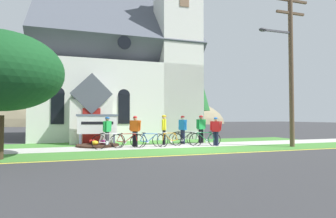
% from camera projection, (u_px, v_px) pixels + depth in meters
% --- Properties ---
extents(ground, '(140.00, 140.00, 0.00)m').
position_uv_depth(ground, '(171.00, 142.00, 17.10)').
color(ground, '#333335').
extents(sidewalk_slab, '(32.00, 2.11, 0.01)m').
position_uv_depth(sidewalk_slab, '(134.00, 147.00, 13.87)').
color(sidewalk_slab, '#B7B5AD').
rests_on(sidewalk_slab, ground).
extents(grass_verge, '(32.00, 2.37, 0.01)m').
position_uv_depth(grass_verge, '(142.00, 153.00, 11.74)').
color(grass_verge, '#427F33').
rests_on(grass_verge, ground).
extents(church_lawn, '(24.00, 2.64, 0.01)m').
position_uv_depth(church_lawn, '(127.00, 143.00, 16.14)').
color(church_lawn, '#427F33').
rests_on(church_lawn, ground).
extents(curb_paint_stripe, '(28.00, 0.16, 0.01)m').
position_uv_depth(curb_paint_stripe, '(149.00, 157.00, 10.46)').
color(curb_paint_stripe, yellow).
rests_on(curb_paint_stripe, ground).
extents(church_building, '(12.13, 12.04, 14.24)m').
position_uv_depth(church_building, '(121.00, 76.00, 22.18)').
color(church_building, silver).
rests_on(church_building, ground).
extents(church_sign, '(2.31, 0.26, 1.75)m').
position_uv_depth(church_sign, '(97.00, 125.00, 14.90)').
color(church_sign, slate).
rests_on(church_sign, ground).
extents(flower_bed, '(2.28, 2.28, 0.34)m').
position_uv_depth(flower_bed, '(98.00, 145.00, 14.37)').
color(flower_bed, '#382319').
rests_on(flower_bed, ground).
extents(bicycle_red, '(1.71, 0.52, 0.78)m').
position_uv_depth(bicycle_red, '(127.00, 141.00, 13.69)').
color(bicycle_red, black).
rests_on(bicycle_red, ground).
extents(bicycle_silver, '(1.74, 0.29, 0.79)m').
position_uv_depth(bicycle_silver, '(149.00, 140.00, 13.98)').
color(bicycle_silver, black).
rests_on(bicycle_silver, ground).
extents(bicycle_green, '(1.65, 0.60, 0.79)m').
position_uv_depth(bicycle_green, '(170.00, 140.00, 14.21)').
color(bicycle_green, black).
rests_on(bicycle_green, ground).
extents(bicycle_white, '(1.70, 0.46, 0.79)m').
position_uv_depth(bicycle_white, '(184.00, 138.00, 15.00)').
color(bicycle_white, black).
rests_on(bicycle_white, ground).
extents(bicycle_yellow, '(1.69, 0.52, 0.83)m').
position_uv_depth(bicycle_yellow, '(109.00, 141.00, 13.19)').
color(bicycle_yellow, black).
rests_on(bicycle_yellow, ground).
extents(bicycle_blue, '(1.78, 0.27, 0.81)m').
position_uv_depth(bicycle_blue, '(205.00, 139.00, 14.44)').
color(bicycle_blue, black).
rests_on(bicycle_blue, ground).
extents(cyclist_in_green_jersey, '(0.66, 0.33, 1.69)m').
position_uv_depth(cyclist_in_green_jersey, '(201.00, 127.00, 16.17)').
color(cyclist_in_green_jersey, black).
rests_on(cyclist_in_green_jersey, ground).
extents(cyclist_in_red_jersey, '(0.40, 0.66, 1.71)m').
position_uv_depth(cyclist_in_red_jersey, '(164.00, 127.00, 15.10)').
color(cyclist_in_red_jersey, black).
rests_on(cyclist_in_red_jersey, ground).
extents(cyclist_in_white_jersey, '(0.55, 0.56, 1.65)m').
position_uv_depth(cyclist_in_white_jersey, '(135.00, 129.00, 14.20)').
color(cyclist_in_white_jersey, black).
rests_on(cyclist_in_white_jersey, ground).
extents(cyclist_in_blue_jersey, '(0.48, 0.59, 1.60)m').
position_uv_depth(cyclist_in_blue_jersey, '(107.00, 129.00, 14.17)').
color(cyclist_in_blue_jersey, '#2D2D33').
rests_on(cyclist_in_blue_jersey, ground).
extents(cyclist_in_orange_jersey, '(0.51, 0.52, 1.58)m').
position_uv_depth(cyclist_in_orange_jersey, '(216.00, 129.00, 14.59)').
color(cyclist_in_orange_jersey, '#191E38').
rests_on(cyclist_in_orange_jersey, ground).
extents(cyclist_in_yellow_jersey, '(0.40, 0.77, 1.67)m').
position_uv_depth(cyclist_in_yellow_jersey, '(183.00, 127.00, 15.62)').
color(cyclist_in_yellow_jersey, '#191E38').
rests_on(cyclist_in_yellow_jersey, ground).
extents(utility_pole, '(3.12, 0.28, 8.58)m').
position_uv_depth(utility_pole, '(289.00, 59.00, 14.30)').
color(utility_pole, brown).
rests_on(utility_pole, ground).
extents(roadside_conifer, '(3.24, 3.24, 8.37)m').
position_uv_depth(roadside_conifer, '(193.00, 79.00, 25.27)').
color(roadside_conifer, '#3D2D1E').
rests_on(roadside_conifer, ground).
extents(verge_sapling, '(4.48, 4.48, 4.79)m').
position_uv_depth(verge_sapling, '(1.00, 72.00, 9.92)').
color(verge_sapling, '#3D2D1E').
rests_on(verge_sapling, ground).
extents(distant_hill, '(74.08, 39.41, 19.49)m').
position_uv_depth(distant_hill, '(84.00, 124.00, 64.60)').
color(distant_hill, '#847A5B').
rests_on(distant_hill, ground).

